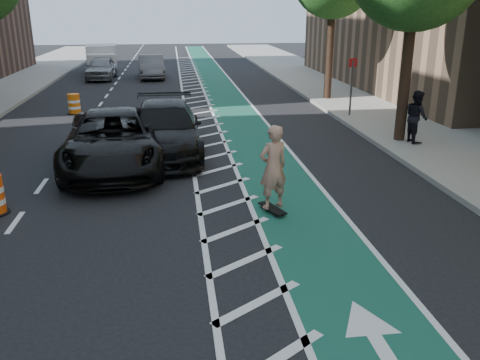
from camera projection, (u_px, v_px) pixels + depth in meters
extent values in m
plane|color=black|center=(163.00, 267.00, 9.12)|extent=(120.00, 120.00, 0.00)
cube|color=#175344|center=(248.00, 133.00, 18.88)|extent=(2.00, 90.00, 0.01)
cube|color=silver|center=(208.00, 134.00, 18.70)|extent=(1.40, 90.00, 0.01)
cube|color=gray|center=(414.00, 126.00, 19.65)|extent=(5.00, 90.00, 0.15)
cube|color=gray|center=(353.00, 128.00, 19.35)|extent=(0.12, 90.00, 0.16)
cylinder|color=#382619|center=(402.00, 78.00, 16.90)|extent=(0.36, 0.36, 4.40)
cylinder|color=#382619|center=(331.00, 56.00, 24.41)|extent=(0.36, 0.36, 4.40)
cylinder|color=#4C4C4C|center=(351.00, 90.00, 20.94)|extent=(0.08, 0.08, 2.40)
cube|color=red|center=(353.00, 63.00, 20.58)|extent=(0.35, 0.02, 0.35)
cube|color=black|center=(272.00, 208.00, 11.52)|extent=(0.54, 0.90, 0.03)
cylinder|color=black|center=(262.00, 207.00, 11.74)|extent=(0.06, 0.07, 0.07)
cylinder|color=black|center=(269.00, 206.00, 11.82)|extent=(0.06, 0.07, 0.07)
cylinder|color=black|center=(276.00, 216.00, 11.26)|extent=(0.06, 0.07, 0.07)
cylinder|color=black|center=(282.00, 214.00, 11.34)|extent=(0.06, 0.07, 0.07)
imported|color=tan|center=(273.00, 167.00, 11.20)|extent=(0.81, 0.68, 1.91)
imported|color=black|center=(113.00, 140.00, 14.58)|extent=(3.02, 5.98, 1.62)
imported|color=black|center=(165.00, 129.00, 15.91)|extent=(2.27, 5.52, 1.60)
imported|color=gray|center=(101.00, 68.00, 32.87)|extent=(1.77, 4.24, 1.44)
imported|color=slate|center=(151.00, 67.00, 33.43)|extent=(1.94, 4.59, 1.47)
imported|color=black|center=(416.00, 117.00, 16.74)|extent=(0.67, 0.85, 1.72)
cube|color=silver|center=(102.00, 58.00, 37.05)|extent=(2.37, 3.19, 1.87)
cube|color=silver|center=(102.00, 64.00, 35.06)|extent=(2.02, 1.69, 1.40)
cylinder|color=black|center=(89.00, 71.00, 34.65)|extent=(0.30, 0.68, 0.65)
cylinder|color=black|center=(115.00, 70.00, 35.03)|extent=(0.30, 0.68, 0.65)
cylinder|color=black|center=(91.00, 66.00, 37.74)|extent=(0.30, 0.68, 0.65)
cylinder|color=black|center=(114.00, 65.00, 38.12)|extent=(0.30, 0.68, 0.65)
cylinder|color=#D54A0B|center=(83.00, 129.00, 17.55)|extent=(0.51, 0.51, 0.89)
cylinder|color=silver|center=(84.00, 133.00, 17.60)|extent=(0.52, 0.52, 0.12)
cylinder|color=silver|center=(83.00, 125.00, 17.51)|extent=(0.52, 0.52, 0.12)
cylinder|color=black|center=(85.00, 141.00, 17.69)|extent=(0.65, 0.65, 0.04)
cylinder|color=orange|center=(74.00, 104.00, 22.11)|extent=(0.51, 0.51, 0.88)
cylinder|color=silver|center=(75.00, 107.00, 22.15)|extent=(0.52, 0.52, 0.12)
cylinder|color=silver|center=(74.00, 101.00, 22.07)|extent=(0.52, 0.52, 0.12)
cylinder|color=black|center=(75.00, 113.00, 22.24)|extent=(0.64, 0.64, 0.04)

